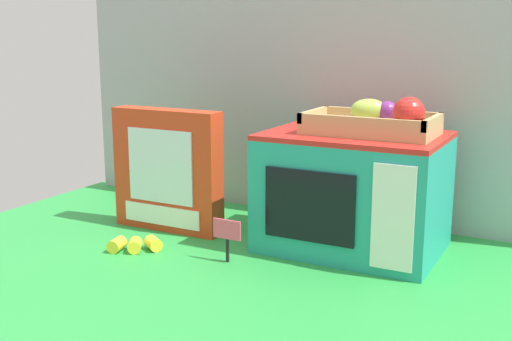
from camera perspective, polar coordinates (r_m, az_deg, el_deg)
The scene contains 7 objects.
ground_plane at distance 1.58m, azimuth 2.56°, elevation -6.60°, with size 1.70×1.70×0.00m, color green.
display_back_panel at distance 1.77m, azimuth 6.72°, elevation 6.78°, with size 1.61×0.03×0.69m, color #A0A3A8.
toy_microwave at distance 1.53m, azimuth 8.67°, elevation -1.90°, with size 0.41×0.30×0.28m.
food_groups_crate at distance 1.49m, azimuth 10.69°, elevation 4.33°, with size 0.29×0.17×0.09m.
cookie_set_box at distance 1.68m, azimuth -7.94°, elevation 0.01°, with size 0.31×0.06×0.32m.
price_sign at distance 1.45m, azimuth -2.61°, elevation -5.69°, with size 0.07×0.01×0.10m.
loose_toy_banana at distance 1.56m, azimuth -10.76°, elevation -6.52°, with size 0.12×0.10×0.03m.
Camera 1 is at (0.64, -1.35, 0.51)m, focal length 44.70 mm.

